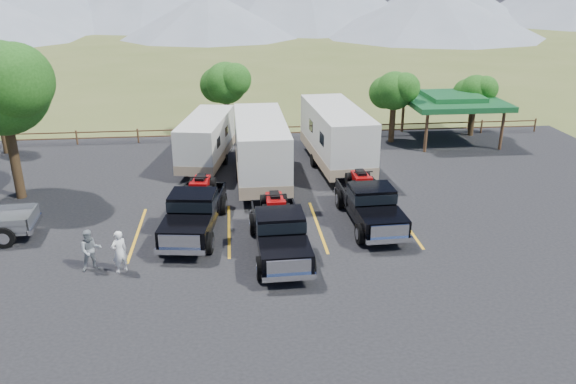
{
  "coord_description": "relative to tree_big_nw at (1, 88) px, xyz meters",
  "views": [
    {
      "loc": [
        -1.7,
        -18.77,
        10.67
      ],
      "look_at": [
        0.68,
        4.36,
        1.6
      ],
      "focal_mm": 35.0,
      "sensor_mm": 36.0,
      "label": 1
    }
  ],
  "objects": [
    {
      "name": "pavilion",
      "position": [
        25.55,
        7.97,
        -2.81
      ],
      "size": [
        6.2,
        6.2,
        3.22
      ],
      "color": "brown",
      "rests_on": "ground"
    },
    {
      "name": "tree_north",
      "position": [
        10.52,
        9.99,
        -1.76
      ],
      "size": [
        3.46,
        3.24,
        5.25
      ],
      "color": "black",
      "rests_on": "ground"
    },
    {
      "name": "tree_big_nw",
      "position": [
        0.0,
        0.0,
        0.0
      ],
      "size": [
        5.54,
        5.18,
        7.84
      ],
      "color": "black",
      "rests_on": "ground"
    },
    {
      "name": "rig_right",
      "position": [
        16.91,
        -4.83,
        -4.57
      ],
      "size": [
        2.32,
        6.18,
        2.04
      ],
      "rotation": [
        0.0,
        0.0,
        0.03
      ],
      "color": "black",
      "rests_on": "asphalt_lot"
    },
    {
      "name": "stall_lines",
      "position": [
        12.55,
        -5.03,
        -5.55
      ],
      "size": [
        12.12,
        5.5,
        0.01
      ],
      "color": "gold",
      "rests_on": "asphalt_lot"
    },
    {
      "name": "tree_ne_a",
      "position": [
        21.52,
        7.99,
        -2.11
      ],
      "size": [
        3.11,
        2.92,
        4.76
      ],
      "color": "black",
      "rests_on": "ground"
    },
    {
      "name": "trailer_left",
      "position": [
        9.33,
        4.16,
        -4.04
      ],
      "size": [
        3.39,
        8.4,
        2.91
      ],
      "rotation": [
        0.0,
        0.0,
        -0.19
      ],
      "color": "silver",
      "rests_on": "asphalt_lot"
    },
    {
      "name": "asphalt_lot",
      "position": [
        12.55,
        -6.03,
        -5.58
      ],
      "size": [
        44.0,
        34.0,
        0.04
      ],
      "primitive_type": "cube",
      "color": "black",
      "rests_on": "ground"
    },
    {
      "name": "tree_ne_b",
      "position": [
        27.52,
        8.99,
        -2.47
      ],
      "size": [
        2.77,
        2.59,
        4.27
      ],
      "color": "black",
      "rests_on": "ground"
    },
    {
      "name": "person_a",
      "position": [
        6.45,
        -8.37,
        -4.7
      ],
      "size": [
        0.74,
        0.7,
        1.71
      ],
      "primitive_type": "imported",
      "rotation": [
        0.0,
        0.0,
        3.78
      ],
      "color": "white",
      "rests_on": "asphalt_lot"
    },
    {
      "name": "trailer_center",
      "position": [
        12.34,
        0.96,
        -3.73
      ],
      "size": [
        2.7,
        10.02,
        3.49
      ],
      "rotation": [
        0.0,
        0.0,
        0.01
      ],
      "color": "silver",
      "rests_on": "asphalt_lot"
    },
    {
      "name": "ground",
      "position": [
        12.55,
        -9.03,
        -5.6
      ],
      "size": [
        320.0,
        320.0,
        0.0
      ],
      "primitive_type": "plane",
      "color": "#4A5725",
      "rests_on": "ground"
    },
    {
      "name": "rig_left",
      "position": [
        9.09,
        -4.92,
        -4.55
      ],
      "size": [
        2.86,
        6.48,
        2.09
      ],
      "rotation": [
        0.0,
        0.0,
        -0.14
      ],
      "color": "black",
      "rests_on": "asphalt_lot"
    },
    {
      "name": "rail_fence",
      "position": [
        14.55,
        9.47,
        -4.99
      ],
      "size": [
        36.12,
        0.12,
        1.0
      ],
      "color": "brown",
      "rests_on": "ground"
    },
    {
      "name": "person_b",
      "position": [
        5.33,
        -8.1,
        -4.72
      ],
      "size": [
        0.98,
        0.87,
        1.67
      ],
      "primitive_type": "imported",
      "rotation": [
        0.0,
        0.0,
        0.34
      ],
      "color": "gray",
      "rests_on": "asphalt_lot"
    },
    {
      "name": "rig_center",
      "position": [
        12.59,
        -7.34,
        -4.57
      ],
      "size": [
        2.29,
        6.19,
        2.05
      ],
      "rotation": [
        0.0,
        0.0,
        0.02
      ],
      "color": "black",
      "rests_on": "asphalt_lot"
    },
    {
      "name": "trailer_right",
      "position": [
        16.8,
        3.06,
        -3.71
      ],
      "size": [
        3.14,
        10.17,
        3.52
      ],
      "rotation": [
        0.0,
        0.0,
        0.06
      ],
      "color": "silver",
      "rests_on": "asphalt_lot"
    }
  ]
}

